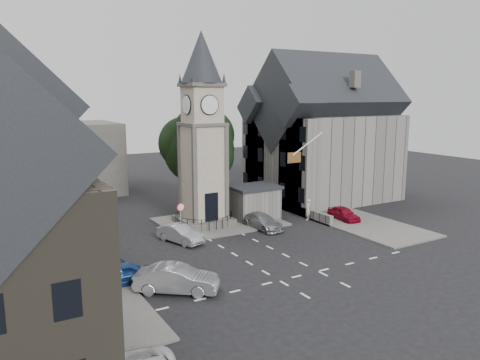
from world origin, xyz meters
TOP-DOWN VIEW (x-y plane):
  - ground at (0.00, 0.00)m, footprint 120.00×120.00m
  - pavement_west at (-12.50, 6.00)m, footprint 6.00×30.00m
  - pavement_east at (12.00, 8.00)m, footprint 6.00×26.00m
  - central_island at (1.50, 8.00)m, footprint 10.00×8.00m
  - road_markings at (0.00, -5.50)m, footprint 20.00×8.00m
  - clock_tower at (0.00, 7.99)m, footprint 4.86×4.86m
  - stone_shelter at (4.80, 7.50)m, footprint 4.30×3.30m
  - town_tree at (2.00, 13.00)m, footprint 7.20×7.20m
  - warning_sign_post at (-3.20, 5.43)m, footprint 0.70×0.19m
  - terrace_tudor at (-15.50, 0.00)m, footprint 8.10×7.60m
  - backdrop_west at (-12.00, 28.00)m, footprint 20.00×10.00m
  - east_building at (15.59, 11.00)m, footprint 14.40×11.40m
  - east_boundary_wall at (9.20, 10.00)m, footprint 0.40×16.00m
  - flagpole at (8.00, 4.00)m, footprint 3.68×0.10m
  - car_west_blue at (-9.64, -1.33)m, footprint 4.17×1.93m
  - car_west_silver at (-7.50, -3.91)m, footprint 4.83×4.16m
  - car_west_grey at (-11.26, 0.87)m, footprint 5.32×4.34m
  - car_island_silver at (-3.69, 4.50)m, footprint 2.66×4.29m
  - car_island_east at (3.74, 4.50)m, footprint 2.14×4.51m
  - car_east_red at (11.50, 3.00)m, footprint 1.90×3.76m
  - pedestrian at (8.80, 4.74)m, footprint 0.83×0.78m

SIDE VIEW (x-z plane):
  - ground at x=0.00m, z-range 0.00..0.00m
  - road_markings at x=0.00m, z-range 0.00..0.01m
  - pavement_west at x=-12.50m, z-range 0.00..0.14m
  - pavement_east at x=12.00m, z-range 0.00..0.14m
  - central_island at x=1.50m, z-range 0.00..0.16m
  - east_boundary_wall at x=9.20m, z-range 0.00..0.90m
  - car_east_red at x=11.50m, z-range 0.00..1.23m
  - car_island_east at x=3.74m, z-range 0.00..1.27m
  - car_island_silver at x=-3.69m, z-range 0.00..1.34m
  - car_west_grey at x=-11.26m, z-range 0.00..1.35m
  - car_west_blue at x=-9.64m, z-range 0.00..1.38m
  - car_west_silver at x=-7.50m, z-range 0.00..1.57m
  - pedestrian at x=8.80m, z-range 0.00..1.91m
  - stone_shelter at x=4.80m, z-range 0.01..3.09m
  - warning_sign_post at x=-3.20m, z-range 0.60..3.45m
  - backdrop_west at x=-12.00m, z-range 0.00..8.00m
  - terrace_tudor at x=-15.50m, z-range 0.19..12.19m
  - east_building at x=15.59m, z-range -0.04..12.56m
  - town_tree at x=2.00m, z-range 1.57..12.37m
  - flagpole at x=8.00m, z-range 5.63..8.37m
  - clock_tower at x=0.00m, z-range 0.00..16.25m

